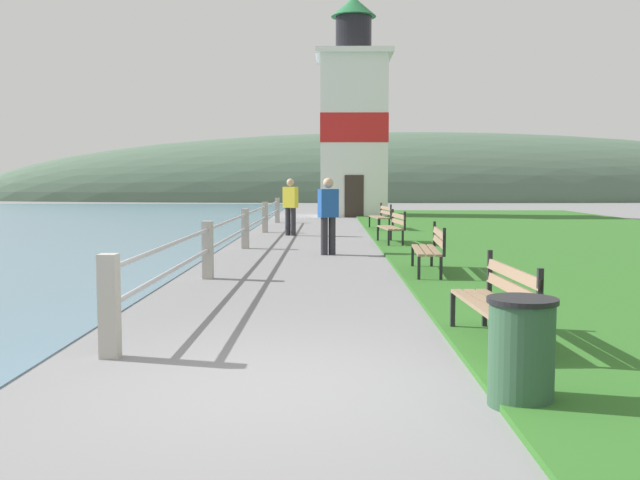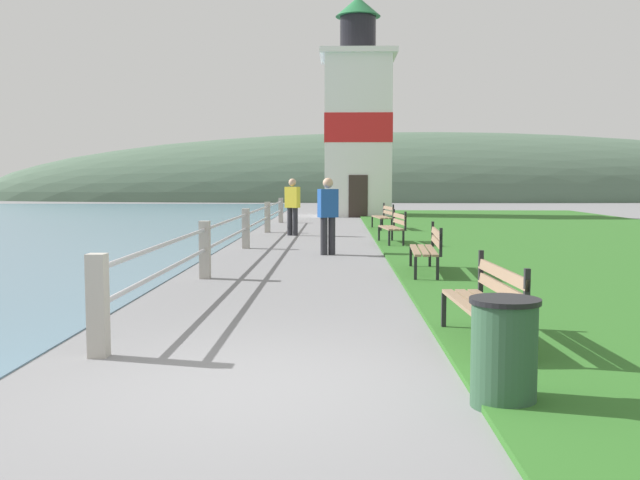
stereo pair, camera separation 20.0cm
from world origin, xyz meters
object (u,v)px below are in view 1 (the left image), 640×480
object	(u,v)px
lighthouse	(353,123)
park_bench_by_lighthouse	(382,215)
person_by_railing	(290,205)
person_strolling	(328,213)
park_bench_near	(498,297)
trash_bin	(521,352)
park_bench_midway	(431,246)
park_bench_far	(393,225)

from	to	relation	value
lighthouse	park_bench_by_lighthouse	bearing A→B (deg)	-86.51
park_bench_by_lighthouse	person_by_railing	bearing A→B (deg)	29.58
person_strolling	person_by_railing	size ratio (longest dim) A/B	1.00
park_bench_near	trash_bin	bearing A→B (deg)	79.62
trash_bin	park_bench_midway	bearing A→B (deg)	87.12
park_bench_by_lighthouse	person_strolling	xyz separation A→B (m)	(-1.85, -8.13, 0.44)
park_bench_near	park_bench_by_lighthouse	size ratio (longest dim) A/B	0.97
park_bench_far	person_strolling	distance (m)	3.11
park_bench_near	person_by_railing	world-z (taller)	person_by_railing
park_bench_by_lighthouse	person_by_railing	distance (m)	3.81
park_bench_near	park_bench_midway	size ratio (longest dim) A/B	0.89
park_bench_midway	park_bench_by_lighthouse	xyz separation A→B (m)	(-0.03, 11.79, -0.00)
park_bench_near	trash_bin	size ratio (longest dim) A/B	2.10
park_bench_by_lighthouse	trash_bin	size ratio (longest dim) A/B	2.16
park_bench_midway	trash_bin	xyz separation A→B (m)	(-0.38, -7.55, -0.12)
park_bench_far	trash_bin	xyz separation A→B (m)	(-0.25, -13.74, -0.11)
lighthouse	person_by_railing	size ratio (longest dim) A/B	5.89
park_bench_near	park_bench_far	size ratio (longest dim) A/B	1.05
park_bench_far	trash_bin	distance (m)	13.75
park_bench_midway	person_by_railing	size ratio (longest dim) A/B	1.10
park_bench_far	lighthouse	bearing A→B (deg)	-94.25
park_bench_by_lighthouse	person_by_railing	size ratio (longest dim) A/B	1.01
park_bench_near	person_strolling	world-z (taller)	person_strolling
park_bench_far	person_by_railing	world-z (taller)	person_by_railing
park_bench_midway	trash_bin	bearing A→B (deg)	90.57
person_by_railing	park_bench_near	bearing A→B (deg)	-142.08
park_bench_midway	park_bench_far	distance (m)	6.20
person_by_railing	park_bench_by_lighthouse	bearing A→B (deg)	-26.63
lighthouse	person_by_railing	world-z (taller)	lighthouse
lighthouse	person_strolling	size ratio (longest dim) A/B	5.89
person_strolling	park_bench_midway	bearing A→B (deg)	-176.10
park_bench_midway	park_bench_far	xyz separation A→B (m)	(-0.13, 6.20, -0.00)
park_bench_by_lighthouse	trash_bin	world-z (taller)	park_bench_by_lighthouse
lighthouse	trash_bin	distance (m)	30.18
park_bench_by_lighthouse	lighthouse	world-z (taller)	lighthouse
park_bench_near	person_strolling	bearing A→B (deg)	-81.90
trash_bin	park_bench_near	bearing A→B (deg)	82.17
lighthouse	trash_bin	bearing A→B (deg)	-89.43
park_bench_by_lighthouse	trash_bin	bearing A→B (deg)	82.11
park_bench_near	park_bench_far	xyz separation A→B (m)	(-0.01, 11.87, -0.00)
park_bench_near	person_by_railing	xyz separation A→B (m)	(-2.95, 15.22, 0.44)
park_bench_far	lighthouse	world-z (taller)	lighthouse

